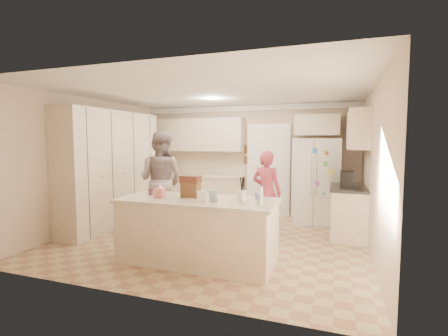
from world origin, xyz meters
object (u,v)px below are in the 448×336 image
(refrigerator, at_px, (315,181))
(teen_girl, at_px, (267,192))
(island_base, at_px, (198,232))
(dollhouse_body, at_px, (191,190))
(teen_boy, at_px, (161,180))
(coffee_maker, at_px, (347,179))
(tissue_box, at_px, (160,193))
(utensil_crock, at_px, (242,196))

(refrigerator, height_order, teen_girl, refrigerator)
(refrigerator, distance_m, teen_girl, 1.42)
(island_base, distance_m, dollhouse_body, 0.62)
(island_base, height_order, teen_girl, teen_girl)
(teen_boy, bearing_deg, coffee_maker, -171.20)
(island_base, height_order, tissue_box, tissue_box)
(utensil_crock, xyz_separation_m, tissue_box, (-1.20, -0.15, -0.00))
(tissue_box, bearing_deg, coffee_maker, 37.57)
(refrigerator, xyz_separation_m, utensil_crock, (-0.79, -2.85, 0.10))
(teen_boy, bearing_deg, utensil_crock, 147.26)
(teen_girl, bearing_deg, tissue_box, 69.67)
(refrigerator, bearing_deg, tissue_box, -136.94)
(dollhouse_body, bearing_deg, coffee_maker, 39.29)
(teen_girl, bearing_deg, utensil_crock, 102.89)
(tissue_box, bearing_deg, island_base, 10.30)
(coffee_maker, relative_size, utensil_crock, 2.00)
(dollhouse_body, relative_size, teen_girl, 0.16)
(dollhouse_body, relative_size, teen_boy, 0.13)
(coffee_maker, relative_size, island_base, 0.14)
(teen_girl, bearing_deg, dollhouse_body, 76.80)
(dollhouse_body, height_order, teen_boy, teen_boy)
(tissue_box, bearing_deg, teen_girl, 56.92)
(refrigerator, xyz_separation_m, coffee_maker, (0.61, -1.00, 0.17))
(refrigerator, xyz_separation_m, island_base, (-1.44, -2.90, -0.46))
(island_base, relative_size, teen_girl, 1.39)
(dollhouse_body, xyz_separation_m, teen_boy, (-1.26, 1.31, -0.06))
(dollhouse_body, bearing_deg, teen_girl, 64.06)
(coffee_maker, distance_m, utensil_crock, 2.32)
(coffee_maker, relative_size, dollhouse_body, 1.15)
(tissue_box, relative_size, dollhouse_body, 0.54)
(refrigerator, height_order, teen_boy, teen_boy)
(utensil_crock, xyz_separation_m, dollhouse_body, (-0.80, 0.05, 0.04))
(coffee_maker, xyz_separation_m, teen_girl, (-1.40, -0.16, -0.28))
(refrigerator, relative_size, dollhouse_body, 6.92)
(island_base, distance_m, teen_girl, 1.88)
(coffee_maker, bearing_deg, refrigerator, 121.11)
(refrigerator, distance_m, dollhouse_body, 3.23)
(island_base, bearing_deg, tissue_box, -169.70)
(dollhouse_body, bearing_deg, utensil_crock, -3.58)
(dollhouse_body, distance_m, teen_girl, 1.84)
(tissue_box, bearing_deg, dollhouse_body, 26.57)
(utensil_crock, height_order, teen_girl, teen_girl)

